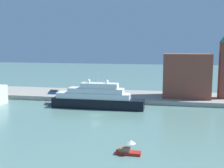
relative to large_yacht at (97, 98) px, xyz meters
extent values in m
plane|color=slate|center=(1.94, -8.72, -3.06)|extent=(400.00, 400.00, 0.00)
cube|color=gray|center=(1.94, 17.07, -2.33)|extent=(110.00, 19.57, 1.47)
cube|color=black|center=(0.35, 0.00, -1.58)|extent=(28.18, 4.80, 2.97)
cube|color=white|center=(-1.06, 0.00, 0.75)|extent=(22.54, 4.41, 1.68)
cube|color=white|center=(-0.22, 0.00, 2.35)|extent=(16.91, 4.03, 1.52)
cube|color=white|center=(0.91, 0.00, 3.89)|extent=(11.27, 3.65, 1.57)
cylinder|color=silver|center=(0.35, 0.00, 6.57)|extent=(0.16, 0.16, 3.79)
sphere|color=white|center=(3.17, 0.00, 5.21)|extent=(1.07, 1.07, 1.07)
sphere|color=white|center=(-2.47, 0.00, 5.21)|extent=(1.07, 1.07, 1.07)
cube|color=#B22319|center=(14.52, -34.46, -2.80)|extent=(4.51, 1.62, 0.52)
cube|color=#8C6647|center=(13.84, -34.46, -2.20)|extent=(1.98, 1.30, 0.69)
cylinder|color=#B2B2B2|center=(14.97, -34.46, -1.78)|extent=(0.06, 0.06, 1.53)
cone|color=white|center=(14.97, -34.46, -0.71)|extent=(1.73, 1.73, 0.61)
cube|color=#595966|center=(-15.36, 1.58, -2.65)|extent=(4.06, 1.96, 0.82)
cube|color=brown|center=(27.29, 16.02, 5.79)|extent=(15.48, 10.03, 14.77)
cube|color=#1E4C99|center=(-19.00, 12.84, -1.16)|extent=(4.46, 1.61, 0.86)
cube|color=#262D33|center=(-19.22, 12.84, -0.42)|extent=(2.68, 1.45, 0.63)
cylinder|color=#4C4C4C|center=(-13.50, 14.33, -0.90)|extent=(0.36, 0.36, 1.39)
sphere|color=tan|center=(-13.50, 14.33, -0.08)|extent=(0.24, 0.24, 0.24)
cylinder|color=black|center=(-1.69, 8.91, -1.29)|extent=(0.39, 0.39, 0.60)
camera|label=1|loc=(20.99, -81.91, 16.36)|focal=45.22mm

